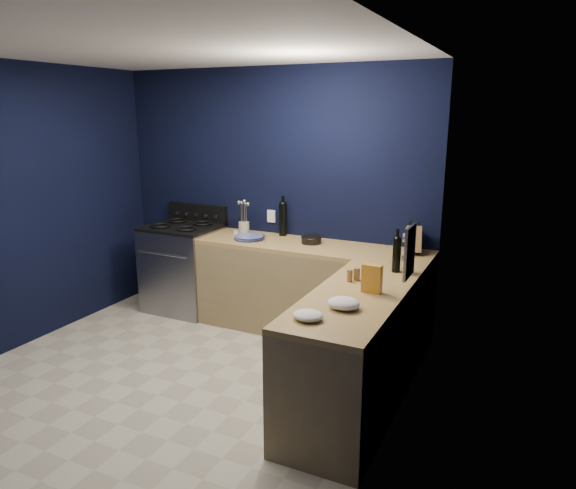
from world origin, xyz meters
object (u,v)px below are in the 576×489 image
Objects in this scene: crouton_bag at (372,279)px; gas_range at (184,269)px; knife_block at (413,240)px; plate_stack at (249,237)px; utensil_crock at (244,228)px.

gas_range is at bearing 159.58° from crouton_bag.
plate_stack is at bearing 170.81° from knife_block.
gas_range is 0.98m from plate_stack.
utensil_crock is at bearing 134.25° from plate_stack.
plate_stack is 1.45× the size of crouton_bag.
utensil_crock reaches higher than gas_range.
gas_range is 2.72m from crouton_bag.
knife_block reaches higher than crouton_bag.
gas_range is at bearing -171.51° from utensil_crock.
plate_stack reaches higher than gas_range.
utensil_crock is at bearing 165.39° from knife_block.
crouton_bag is at bearing -107.30° from knife_block.
gas_range is 6.69× the size of utensil_crock.
knife_block reaches higher than gas_range.
utensil_crock is at bearing 149.01° from crouton_bag.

